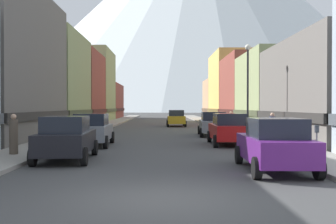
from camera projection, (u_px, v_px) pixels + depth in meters
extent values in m
plane|color=#404040|center=(161.00, 199.00, 9.52)|extent=(400.00, 400.00, 0.00)
cube|color=gray|center=(104.00, 126.00, 44.41)|extent=(2.50, 100.00, 0.15)
cube|color=gray|center=(218.00, 126.00, 44.61)|extent=(2.50, 100.00, 0.15)
cube|color=#8C9966|center=(44.00, 82.00, 38.00)|extent=(6.94, 10.73, 8.93)
cube|color=#3F442D|center=(44.00, 113.00, 38.04)|extent=(7.24, 10.73, 0.50)
cube|color=brown|center=(69.00, 88.00, 49.26)|extent=(7.26, 10.85, 8.71)
cube|color=#3B1B16|center=(70.00, 111.00, 49.30)|extent=(7.56, 10.85, 0.50)
cube|color=#8C9966|center=(90.00, 86.00, 60.79)|extent=(6.43, 11.53, 10.53)
cube|color=#3F442D|center=(90.00, 110.00, 60.84)|extent=(6.73, 11.53, 0.50)
cube|color=brown|center=(97.00, 101.00, 73.76)|extent=(8.20, 13.83, 6.21)
cube|color=#3B1B16|center=(98.00, 110.00, 73.78)|extent=(8.50, 13.83, 0.50)
cube|color=#8C9966|center=(296.00, 92.00, 36.55)|extent=(9.22, 10.42, 6.99)
cube|color=#3F442D|center=(296.00, 113.00, 36.57)|extent=(9.52, 10.42, 0.50)
cube|color=brown|center=(269.00, 91.00, 47.37)|extent=(10.00, 11.07, 8.02)
cube|color=#3B1B16|center=(269.00, 111.00, 47.41)|extent=(10.30, 11.07, 0.50)
cube|color=#D8B259|center=(235.00, 87.00, 59.15)|extent=(6.44, 12.01, 9.88)
cube|color=brown|center=(235.00, 110.00, 59.20)|extent=(6.74, 12.01, 0.50)
cube|color=tan|center=(223.00, 100.00, 69.91)|extent=(6.15, 9.24, 6.73)
cube|color=brown|center=(223.00, 110.00, 69.94)|extent=(6.45, 9.24, 0.50)
cube|color=black|center=(67.00, 142.00, 16.39)|extent=(2.04, 4.48, 0.80)
cube|color=#1E232D|center=(66.00, 124.00, 16.13)|extent=(1.70, 2.27, 0.64)
cylinder|color=black|center=(53.00, 148.00, 17.98)|extent=(0.25, 0.69, 0.68)
cylinder|color=black|center=(95.00, 148.00, 18.10)|extent=(0.25, 0.69, 0.68)
cylinder|color=black|center=(33.00, 157.00, 14.69)|extent=(0.25, 0.69, 0.68)
cylinder|color=black|center=(84.00, 157.00, 14.80)|extent=(0.25, 0.69, 0.68)
cube|color=slate|center=(92.00, 132.00, 22.43)|extent=(1.92, 4.43, 0.80)
cube|color=#1E232D|center=(92.00, 119.00, 22.17)|extent=(1.64, 2.23, 0.64)
cylinder|color=black|center=(81.00, 137.00, 24.05)|extent=(0.23, 0.68, 0.68)
cylinder|color=black|center=(112.00, 137.00, 24.12)|extent=(0.23, 0.68, 0.68)
cylinder|color=black|center=(69.00, 142.00, 20.76)|extent=(0.23, 0.68, 0.68)
cylinder|color=black|center=(106.00, 142.00, 20.82)|extent=(0.23, 0.68, 0.68)
cube|color=#591E72|center=(274.00, 149.00, 13.68)|extent=(1.97, 4.45, 0.80)
cube|color=#1E232D|center=(276.00, 128.00, 13.42)|extent=(1.66, 2.25, 0.64)
cylinder|color=black|center=(239.00, 155.00, 15.35)|extent=(0.24, 0.69, 0.68)
cylinder|color=black|center=(288.00, 155.00, 15.32)|extent=(0.24, 0.69, 0.68)
cylinder|color=black|center=(257.00, 168.00, 12.05)|extent=(0.24, 0.69, 0.68)
cylinder|color=black|center=(319.00, 168.00, 12.02)|extent=(0.24, 0.69, 0.68)
cube|color=#9E1111|center=(229.00, 132.00, 22.97)|extent=(1.91, 4.43, 0.80)
cube|color=#1E232D|center=(229.00, 119.00, 22.71)|extent=(1.63, 2.22, 0.64)
cylinder|color=black|center=(209.00, 137.00, 24.63)|extent=(0.23, 0.68, 0.68)
cylinder|color=black|center=(240.00, 137.00, 24.63)|extent=(0.23, 0.68, 0.68)
cylinder|color=black|center=(216.00, 141.00, 21.33)|extent=(0.23, 0.68, 0.68)
cylinder|color=black|center=(251.00, 141.00, 21.33)|extent=(0.23, 0.68, 0.68)
cube|color=slate|center=(213.00, 126.00, 30.07)|extent=(2.03, 4.47, 0.80)
cube|color=#1E232D|center=(213.00, 116.00, 29.81)|extent=(1.69, 2.27, 0.64)
cylinder|color=black|center=(199.00, 130.00, 31.75)|extent=(0.25, 0.69, 0.68)
cylinder|color=black|center=(223.00, 130.00, 31.70)|extent=(0.25, 0.69, 0.68)
cylinder|color=black|center=(202.00, 133.00, 28.45)|extent=(0.25, 0.69, 0.68)
cylinder|color=black|center=(228.00, 133.00, 28.40)|extent=(0.25, 0.69, 0.68)
cube|color=#B28419|center=(176.00, 120.00, 44.40)|extent=(1.84, 4.40, 0.80)
cube|color=#1E232D|center=(176.00, 113.00, 44.14)|extent=(1.60, 2.20, 0.64)
cylinder|color=black|center=(167.00, 123.00, 46.05)|extent=(0.22, 0.68, 0.68)
cylinder|color=black|center=(184.00, 123.00, 46.07)|extent=(0.22, 0.68, 0.68)
cylinder|color=black|center=(168.00, 124.00, 42.75)|extent=(0.22, 0.68, 0.68)
cylinder|color=black|center=(185.00, 124.00, 42.77)|extent=(0.22, 0.68, 0.68)
cylinder|color=#595960|center=(317.00, 147.00, 15.04)|extent=(0.06, 0.06, 1.05)
cube|color=#33383F|center=(317.00, 129.00, 15.03)|extent=(0.14, 0.10, 0.28)
cylinder|color=#4C5156|center=(290.00, 138.00, 20.12)|extent=(0.56, 0.56, 0.90)
cylinder|color=#2D2D33|center=(290.00, 128.00, 20.12)|extent=(0.59, 0.59, 0.08)
cylinder|color=gray|center=(53.00, 135.00, 26.36)|extent=(0.44, 0.44, 0.32)
sphere|color=#237134|center=(53.00, 130.00, 26.36)|extent=(0.51, 0.51, 0.51)
cylinder|color=brown|center=(231.00, 121.00, 36.60)|extent=(0.36, 0.36, 1.36)
sphere|color=tan|center=(231.00, 113.00, 36.59)|extent=(0.22, 0.22, 0.22)
cylinder|color=brown|center=(14.00, 137.00, 17.24)|extent=(0.36, 0.36, 1.47)
sphere|color=tan|center=(14.00, 117.00, 17.22)|extent=(0.23, 0.23, 0.23)
cylinder|color=navy|center=(272.00, 130.00, 22.88)|extent=(0.36, 0.36, 1.44)
sphere|color=tan|center=(272.00, 115.00, 22.87)|extent=(0.23, 0.23, 0.23)
cylinder|color=black|center=(248.00, 95.00, 25.19)|extent=(0.12, 0.12, 5.50)
sphere|color=white|center=(248.00, 47.00, 25.15)|extent=(0.36, 0.36, 0.36)
cone|color=silver|center=(200.00, 10.00, 268.97)|extent=(260.22, 260.22, 131.43)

